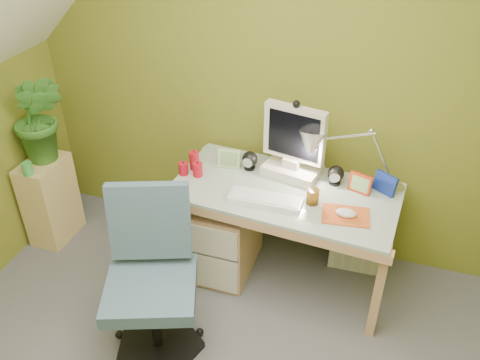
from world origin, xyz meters
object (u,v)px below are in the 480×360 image
(desk_lamp, at_px, (372,145))
(radiator, at_px, (361,243))
(potted_plant, at_px, (39,118))
(desk, at_px, (282,236))
(monitor, at_px, (294,136))
(task_chair, at_px, (151,287))
(side_ledge, at_px, (51,200))

(desk_lamp, distance_m, radiator, 0.82)
(potted_plant, bearing_deg, desk, 1.28)
(monitor, distance_m, potted_plant, 1.65)
(monitor, distance_m, task_chair, 1.19)
(potted_plant, bearing_deg, task_chair, -33.43)
(monitor, relative_size, side_ledge, 0.85)
(desk, bearing_deg, potted_plant, -174.52)
(potted_plant, distance_m, task_chair, 1.41)
(monitor, relative_size, potted_plant, 0.85)
(potted_plant, xyz_separation_m, radiator, (2.12, 0.32, -0.75))
(desk_lamp, relative_size, potted_plant, 0.93)
(monitor, height_order, side_ledge, monitor)
(potted_plant, bearing_deg, radiator, 8.50)
(task_chair, relative_size, radiator, 2.50)
(desk, height_order, monitor, monitor)
(side_ledge, relative_size, task_chair, 0.65)
(side_ledge, height_order, potted_plant, potted_plant)
(radiator, bearing_deg, desk_lamp, -108.64)
(desk_lamp, height_order, potted_plant, desk_lamp)
(side_ledge, distance_m, task_chair, 1.35)
(desk, height_order, task_chair, task_chair)
(desk, height_order, radiator, desk)
(desk, relative_size, monitor, 2.48)
(monitor, relative_size, radiator, 1.38)
(task_chair, xyz_separation_m, radiator, (1.00, 1.05, -0.29))
(desk_lamp, bearing_deg, task_chair, -125.51)
(side_ledge, bearing_deg, potted_plant, 56.80)
(desk, relative_size, radiator, 3.41)
(desk, height_order, side_ledge, desk)
(potted_plant, relative_size, radiator, 1.61)
(monitor, xyz_separation_m, task_chair, (-0.52, -0.95, -0.49))
(side_ledge, height_order, radiator, side_ledge)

